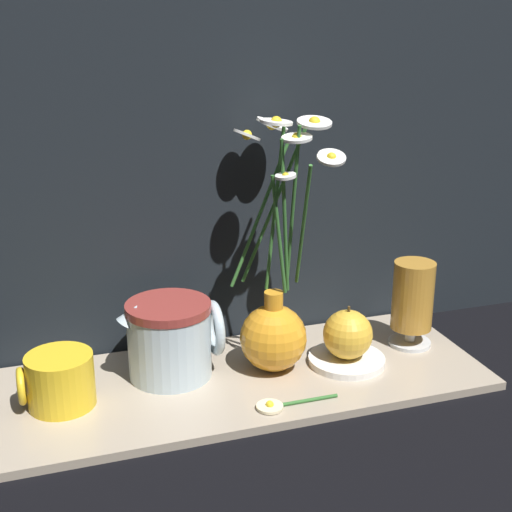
{
  "coord_description": "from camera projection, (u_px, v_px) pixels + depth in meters",
  "views": [
    {
      "loc": [
        -0.27,
        -0.87,
        0.5
      ],
      "look_at": [
        0.01,
        0.0,
        0.19
      ],
      "focal_mm": 50.0,
      "sensor_mm": 36.0,
      "label": 1
    }
  ],
  "objects": [
    {
      "name": "ground_plane",
      "position": [
        248.0,
        383.0,
        1.03
      ],
      "size": [
        6.0,
        6.0,
        0.0
      ],
      "primitive_type": "plane",
      "color": "black"
    },
    {
      "name": "shelf",
      "position": [
        248.0,
        379.0,
        1.03
      ],
      "size": [
        0.68,
        0.27,
        0.01
      ],
      "color": "tan",
      "rests_on": "ground_plane"
    },
    {
      "name": "vase_with_flowers",
      "position": [
        275.0,
        320.0,
        1.02
      ],
      "size": [
        0.15,
        0.16,
        0.37
      ],
      "color": "orange",
      "rests_on": "shelf"
    },
    {
      "name": "yellow_mug",
      "position": [
        59.0,
        381.0,
        0.93
      ],
      "size": [
        0.1,
        0.09,
        0.07
      ],
      "color": "yellow",
      "rests_on": "shelf"
    },
    {
      "name": "ceramic_pitcher",
      "position": [
        171.0,
        336.0,
        1.01
      ],
      "size": [
        0.15,
        0.12,
        0.12
      ],
      "color": "silver",
      "rests_on": "shelf"
    },
    {
      "name": "tea_glass",
      "position": [
        413.0,
        299.0,
        1.1
      ],
      "size": [
        0.07,
        0.07,
        0.14
      ],
      "color": "silver",
      "rests_on": "shelf"
    },
    {
      "name": "saucer_plate",
      "position": [
        347.0,
        360.0,
        1.06
      ],
      "size": [
        0.11,
        0.11,
        0.01
      ],
      "color": "white",
      "rests_on": "shelf"
    },
    {
      "name": "orange_fruit",
      "position": [
        348.0,
        334.0,
        1.04
      ],
      "size": [
        0.07,
        0.07,
        0.08
      ],
      "color": "gold",
      "rests_on": "saucer_plate"
    },
    {
      "name": "loose_daisy",
      "position": [
        277.0,
        405.0,
        0.94
      ],
      "size": [
        0.12,
        0.04,
        0.01
      ],
      "color": "#336B2D",
      "rests_on": "shelf"
    }
  ]
}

